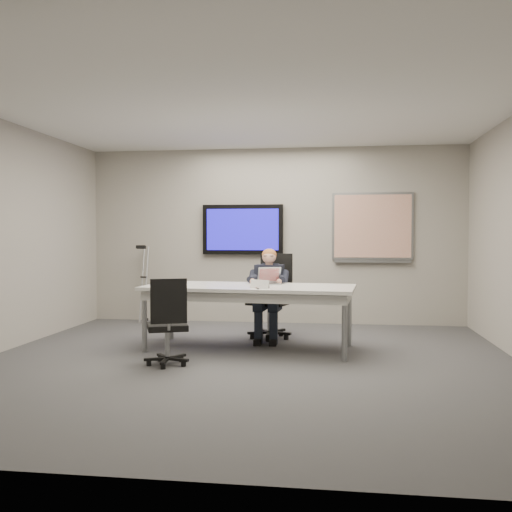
# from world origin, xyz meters

# --- Properties ---
(floor) EXTENTS (6.00, 6.00, 0.02)m
(floor) POSITION_xyz_m (0.00, 0.00, 0.00)
(floor) COLOR #3B3B3E
(floor) RESTS_ON ground
(ceiling) EXTENTS (6.00, 6.00, 0.02)m
(ceiling) POSITION_xyz_m (0.00, 0.00, 2.80)
(ceiling) COLOR silver
(ceiling) RESTS_ON wall_back
(wall_back) EXTENTS (6.00, 0.02, 2.80)m
(wall_back) POSITION_xyz_m (0.00, 3.00, 1.40)
(wall_back) COLOR #9F9990
(wall_back) RESTS_ON ground
(wall_front) EXTENTS (6.00, 0.02, 2.80)m
(wall_front) POSITION_xyz_m (0.00, -3.00, 1.40)
(wall_front) COLOR #9F9990
(wall_front) RESTS_ON ground
(conference_table) EXTENTS (2.63, 1.27, 0.79)m
(conference_table) POSITION_xyz_m (-0.07, 0.80, 0.70)
(conference_table) COLOR silver
(conference_table) RESTS_ON ground
(tv_display) EXTENTS (1.30, 0.09, 0.80)m
(tv_display) POSITION_xyz_m (-0.50, 2.95, 1.50)
(tv_display) COLOR black
(tv_display) RESTS_ON wall_back
(whiteboard) EXTENTS (1.25, 0.08, 1.10)m
(whiteboard) POSITION_xyz_m (1.55, 2.97, 1.53)
(whiteboard) COLOR gray
(whiteboard) RESTS_ON wall_back
(office_chair_far) EXTENTS (0.68, 0.68, 1.15)m
(office_chair_far) POSITION_xyz_m (0.10, 1.62, 0.36)
(office_chair_far) COLOR black
(office_chair_far) RESTS_ON ground
(office_chair_near) EXTENTS (0.59, 0.59, 0.95)m
(office_chair_near) POSITION_xyz_m (-0.81, -0.20, 0.30)
(office_chair_near) COLOR black
(office_chair_near) RESTS_ON ground
(seated_person) EXTENTS (0.40, 0.68, 1.23)m
(seated_person) POSITION_xyz_m (0.09, 1.38, 0.49)
(seated_person) COLOR #1B212D
(seated_person) RESTS_ON office_chair_far
(crutch) EXTENTS (0.22, 0.62, 1.32)m
(crutch) POSITION_xyz_m (-2.10, 2.79, 0.64)
(crutch) COLOR #ACAFB3
(crutch) RESTS_ON ground
(laptop) EXTENTS (0.36, 0.38, 0.21)m
(laptop) POSITION_xyz_m (0.14, 1.03, 0.84)
(laptop) COLOR #B3B3B6
(laptop) RESTS_ON conference_table
(name_tent) EXTENTS (0.25, 0.16, 0.10)m
(name_tent) POSITION_xyz_m (0.10, 0.49, 0.83)
(name_tent) COLOR silver
(name_tent) RESTS_ON conference_table
(pen) EXTENTS (0.06, 0.13, 0.01)m
(pen) POSITION_xyz_m (0.08, 0.39, 0.79)
(pen) COLOR black
(pen) RESTS_ON conference_table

